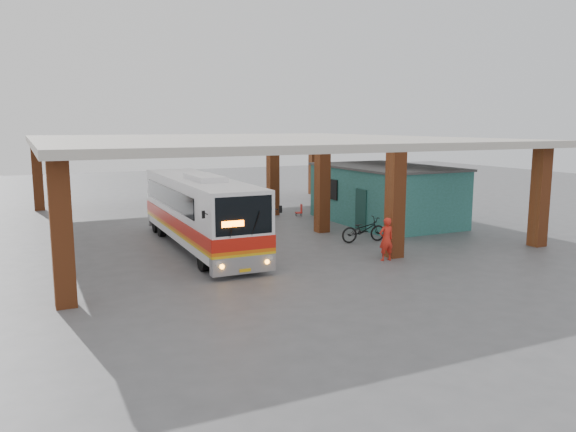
% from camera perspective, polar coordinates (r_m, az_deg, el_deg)
% --- Properties ---
extents(ground, '(90.00, 90.00, 0.00)m').
position_cam_1_polar(ground, '(24.23, 0.68, -3.40)').
color(ground, '#515154').
rests_on(ground, ground).
extents(brick_columns, '(20.10, 21.60, 4.35)m').
position_cam_1_polar(brick_columns, '(28.94, -1.16, 3.04)').
color(brick_columns, '#9C4822').
rests_on(brick_columns, ground).
extents(canopy_roof, '(21.00, 23.00, 0.30)m').
position_cam_1_polar(canopy_roof, '(29.80, -4.02, 7.68)').
color(canopy_roof, beige).
rests_on(canopy_roof, brick_columns).
extents(shop_building, '(5.20, 8.20, 3.11)m').
position_cam_1_polar(shop_building, '(31.17, 9.83, 2.22)').
color(shop_building, '#286554').
rests_on(shop_building, ground).
extents(coach_bus, '(2.51, 11.23, 3.26)m').
position_cam_1_polar(coach_bus, '(24.49, -8.96, 0.48)').
color(coach_bus, white).
rests_on(coach_bus, ground).
extents(motorcycle, '(2.26, 0.98, 1.15)m').
position_cam_1_polar(motorcycle, '(25.84, 7.70, -1.38)').
color(motorcycle, black).
rests_on(motorcycle, ground).
extents(pedestrian, '(0.64, 0.43, 1.72)m').
position_cam_1_polar(pedestrian, '(22.40, 9.94, -2.33)').
color(pedestrian, red).
rests_on(pedestrian, ground).
extents(red_chair, '(0.45, 0.45, 0.70)m').
position_cam_1_polar(red_chair, '(32.96, 1.24, 0.55)').
color(red_chair, red).
rests_on(red_chair, ground).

